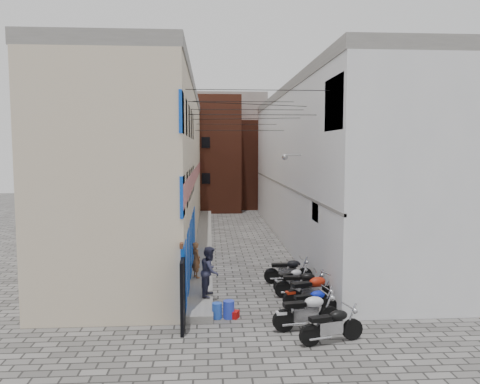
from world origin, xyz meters
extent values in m
plane|color=#514E4C|center=(0.00, 0.00, 0.00)|extent=(90.00, 90.00, 0.00)
cube|color=slate|center=(-2.05, 13.00, 0.12)|extent=(0.90, 26.00, 0.25)
cube|color=beige|center=(-5.00, 13.00, 4.25)|extent=(5.00, 26.00, 8.50)
cube|color=#BC6B69|center=(-2.54, 13.00, 4.00)|extent=(0.10, 26.00, 0.80)
cube|color=#0C44BF|center=(-2.53, 4.90, 1.30)|extent=(0.12, 10.20, 2.40)
cube|color=#0C44BF|center=(-2.55, 4.90, 5.30)|extent=(0.10, 10.20, 4.00)
cube|color=slate|center=(-5.00, 13.00, 8.75)|extent=(5.10, 26.00, 0.50)
cube|color=black|center=(-2.52, -0.40, 1.10)|extent=(0.10, 1.20, 2.20)
cube|color=silver|center=(5.00, 13.00, 4.25)|extent=(5.00, 26.00, 8.50)
cube|color=#0C44BF|center=(2.55, 1.50, 7.00)|extent=(0.10, 2.40, 1.80)
cube|color=white|center=(2.56, 4.00, 3.00)|extent=(0.08, 1.00, 0.70)
cylinder|color=#B2B2B7|center=(2.15, 7.00, 5.20)|extent=(0.80, 0.06, 0.06)
sphere|color=#B2B2B7|center=(1.75, 7.00, 5.10)|extent=(0.28, 0.28, 0.28)
cube|color=slate|center=(5.00, 13.00, 8.75)|extent=(5.10, 26.00, 0.50)
cube|color=slate|center=(2.54, 13.00, 3.40)|extent=(0.10, 26.00, 0.12)
cube|color=brown|center=(-2.00, 28.00, 5.00)|extent=(6.00, 6.00, 10.00)
cube|color=brown|center=(3.00, 30.00, 4.00)|extent=(5.00, 6.00, 8.00)
cube|color=slate|center=(0.00, 34.00, 5.50)|extent=(8.00, 5.00, 11.00)
cube|color=black|center=(0.00, 25.20, 1.20)|extent=(2.00, 0.30, 2.40)
cylinder|color=black|center=(0.00, 2.00, 7.50)|extent=(5.20, 0.02, 0.02)
cylinder|color=black|center=(0.00, 4.00, 6.80)|extent=(5.20, 0.02, 0.02)
cylinder|color=black|center=(0.00, 6.50, 7.20)|extent=(5.20, 0.02, 0.02)
cylinder|color=black|center=(0.00, 9.00, 7.80)|extent=(5.20, 0.02, 0.02)
cylinder|color=black|center=(0.00, 12.00, 6.50)|extent=(5.20, 0.02, 0.02)
cylinder|color=black|center=(0.00, 15.00, 7.00)|extent=(5.20, 0.02, 0.02)
cylinder|color=black|center=(0.00, 5.00, 7.30)|extent=(5.65, 2.07, 0.02)
cylinder|color=black|center=(0.00, 8.00, 6.90)|extent=(5.80, 1.58, 0.02)
imported|color=brown|center=(-2.26, 4.51, 0.98)|extent=(0.55, 0.63, 1.46)
imported|color=#2F3047|center=(-1.70, 2.11, 1.14)|extent=(0.84, 0.98, 1.78)
cylinder|color=blue|center=(-1.48, 0.50, 0.25)|extent=(0.42, 0.42, 0.51)
cylinder|color=blue|center=(-1.09, 0.50, 0.29)|extent=(0.37, 0.37, 0.57)
cube|color=#A90C0C|center=(-0.97, 0.50, 0.12)|extent=(0.47, 0.42, 0.24)
camera|label=1|loc=(-1.69, -14.24, 5.49)|focal=35.00mm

